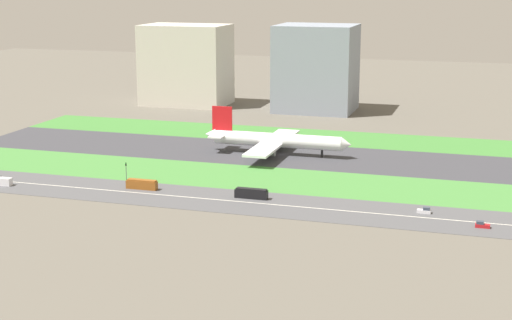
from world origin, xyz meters
TOP-DOWN VIEW (x-y plane):
  - ground_plane at (0.00, 0.00)m, footprint 800.00×800.00m
  - runway at (0.00, 0.00)m, footprint 280.00×46.00m
  - grass_median_north at (0.00, 41.00)m, footprint 280.00×36.00m
  - grass_median_south at (0.00, -41.00)m, footprint 280.00×36.00m
  - highway at (0.00, -73.00)m, footprint 280.00×28.00m
  - highway_centerline at (0.00, -73.00)m, footprint 266.00×0.50m
  - airliner at (-4.17, 0.00)m, footprint 65.00×56.00m
  - bus_1 at (6.89, -68.00)m, footprint 11.60×2.50m
  - car_0 at (65.79, -68.00)m, footprint 4.40×1.80m
  - car_3 at (83.87, -78.00)m, footprint 4.40×1.80m
  - truck_0 at (-86.69, -78.00)m, footprint 8.40×2.50m
  - bus_0 at (-34.48, -68.00)m, footprint 11.60×2.50m
  - traffic_light at (-44.54, -60.01)m, footprint 0.36×0.50m
  - terminal_building at (-90.00, 114.00)m, footprint 49.36×32.63m
  - hangar_building at (-11.34, 114.00)m, footprint 43.53×36.66m
  - fuel_tank_west at (-28.23, 159.00)m, footprint 17.46×17.46m

SIDE VIEW (x-z plane):
  - ground_plane at x=0.00m, z-range 0.00..0.00m
  - runway at x=0.00m, z-range 0.00..0.10m
  - grass_median_north at x=0.00m, z-range 0.00..0.10m
  - grass_median_south at x=0.00m, z-range 0.00..0.10m
  - highway at x=0.00m, z-range 0.00..0.10m
  - highway_centerline at x=0.00m, z-range 0.10..0.11m
  - car_0 at x=65.79m, z-range -0.08..1.92m
  - car_3 at x=83.87m, z-range -0.08..1.92m
  - truck_0 at x=-86.69m, z-range -0.33..3.67m
  - bus_1 at x=6.89m, z-range 0.07..3.57m
  - bus_0 at x=-34.48m, z-range 0.07..3.57m
  - traffic_light at x=-44.54m, z-range 0.69..7.89m
  - airliner at x=-4.17m, z-range -3.62..16.08m
  - fuel_tank_west at x=-28.23m, z-range 0.00..12.55m
  - terminal_building at x=-90.00m, z-range 0.00..47.03m
  - hangar_building at x=-11.34m, z-range 0.00..48.36m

